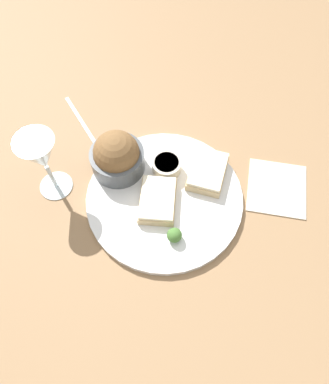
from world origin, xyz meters
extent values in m
plane|color=#93704C|center=(0.00, 0.00, 0.00)|extent=(4.00, 4.00, 0.00)
cylinder|color=white|center=(0.00, 0.00, 0.01)|extent=(0.31, 0.31, 0.01)
cylinder|color=#4C5156|center=(0.01, -0.12, 0.04)|extent=(0.11, 0.11, 0.05)
sphere|color=brown|center=(0.01, -0.12, 0.06)|extent=(0.09, 0.09, 0.09)
cylinder|color=beige|center=(-0.05, -0.04, 0.03)|extent=(0.06, 0.06, 0.03)
cylinder|color=beige|center=(-0.05, -0.04, 0.04)|extent=(0.05, 0.05, 0.01)
cube|color=#D1B27F|center=(0.02, 0.00, 0.02)|extent=(0.12, 0.12, 0.02)
cube|color=#F4E5C1|center=(0.02, 0.00, 0.04)|extent=(0.11, 0.11, 0.01)
cube|color=#D1B27F|center=(-0.10, 0.03, 0.02)|extent=(0.12, 0.11, 0.02)
cube|color=#F4E5C1|center=(-0.10, 0.03, 0.04)|extent=(0.11, 0.10, 0.01)
cylinder|color=silver|center=(0.13, -0.19, 0.00)|extent=(0.07, 0.07, 0.01)
cylinder|color=silver|center=(0.13, -0.19, 0.04)|extent=(0.01, 0.01, 0.07)
cone|color=silver|center=(0.13, -0.19, 0.12)|extent=(0.07, 0.07, 0.08)
sphere|color=#477533|center=(0.05, 0.07, 0.03)|extent=(0.03, 0.03, 0.03)
cube|color=beige|center=(-0.18, 0.15, 0.00)|extent=(0.17, 0.17, 0.01)
cube|color=silver|center=(-0.02, -0.27, 0.00)|extent=(0.06, 0.17, 0.01)
camera|label=1|loc=(0.25, 0.24, 0.68)|focal=35.00mm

